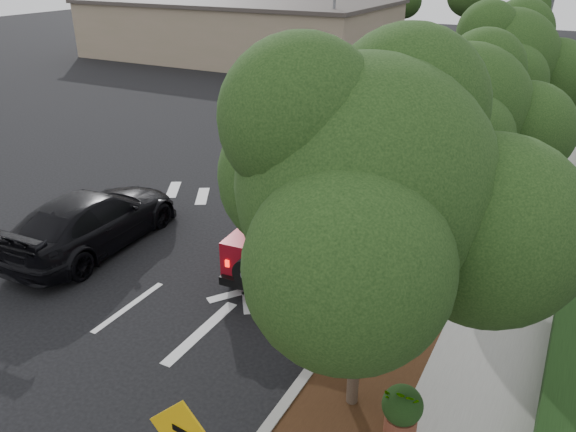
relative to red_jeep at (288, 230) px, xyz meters
The scene contains 17 objects.
ground 4.18m from the red_jeep, 124.09° to the right, with size 120.00×120.00×0.00m, color black.
curb 8.99m from the red_jeep, 74.94° to the left, with size 0.20×70.00×0.15m, color #9E9B93.
planting_strip 9.30m from the red_jeep, 68.95° to the left, with size 1.80×70.00×0.12m, color black.
sidewalk 10.13m from the red_jeep, 58.83° to the left, with size 2.00×70.00×0.12m, color gray.
commercial_building 32.32m from the red_jeep, 124.46° to the left, with size 22.00×12.00×4.00m, color gray.
transmission_tower 44.80m from the red_jeep, 85.23° to the left, with size 7.00×4.00×28.00m, color slate, non-canonical shape.
street_tree_near 5.19m from the red_jeep, 49.31° to the right, with size 3.80×3.80×5.92m, color black, non-canonical shape.
street_tree_mid 4.67m from the red_jeep, 43.33° to the left, with size 3.20×3.20×5.32m, color black, non-canonical shape.
street_tree_far 10.24m from the red_jeep, 70.97° to the left, with size 3.40×3.40×5.62m, color black, non-canonical shape.
light_pole_a 24.30m from the red_jeep, 111.19° to the left, with size 2.00×0.22×9.00m, color slate, non-canonical shape.
light_pole_b 36.00m from the red_jeep, 105.76° to the left, with size 2.00×0.22×9.00m, color slate, non-canonical shape.
red_jeep is the anchor object (origin of this frame).
silver_suv_ahead 6.81m from the red_jeep, 82.63° to the left, with size 2.38×5.17×1.44m, color #989A9F.
black_suv_oncoming 5.32m from the red_jeep, 163.29° to the right, with size 2.18×5.36×1.55m, color black.
silver_sedan_oncoming 12.76m from the red_jeep, 112.60° to the left, with size 1.61×4.61×1.52m, color #989A9F.
parked_suv 24.14m from the red_jeep, 119.17° to the left, with size 1.70×4.22×1.44m, color #A3A5AA.
terracotta_planter 6.12m from the red_jeep, 45.06° to the right, with size 0.65×0.65×1.13m.
Camera 1 is at (8.14, -7.68, 7.22)m, focal length 35.00 mm.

